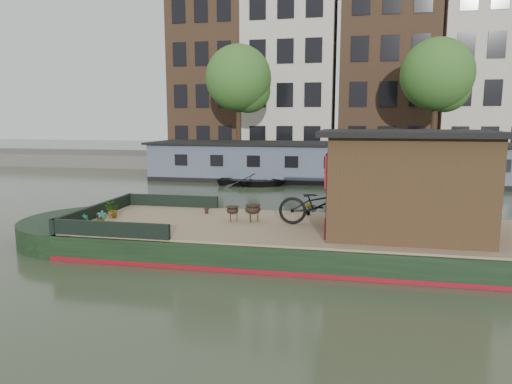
% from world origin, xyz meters
% --- Properties ---
extents(ground, '(120.00, 120.00, 0.00)m').
position_xyz_m(ground, '(0.00, 0.00, 0.00)').
color(ground, '#353E27').
rests_on(ground, ground).
extents(houseboat_hull, '(14.01, 4.02, 0.60)m').
position_xyz_m(houseboat_hull, '(-1.33, 0.00, 0.27)').
color(houseboat_hull, black).
rests_on(houseboat_hull, ground).
extents(houseboat_deck, '(11.80, 3.80, 0.05)m').
position_xyz_m(houseboat_deck, '(0.00, 0.00, 0.62)').
color(houseboat_deck, '#95805C').
rests_on(houseboat_deck, houseboat_hull).
extents(bow_bulwark, '(3.00, 4.00, 0.35)m').
position_xyz_m(bow_bulwark, '(-5.07, 0.00, 0.82)').
color(bow_bulwark, black).
rests_on(bow_bulwark, houseboat_deck).
extents(cabin, '(4.00, 3.50, 2.42)m').
position_xyz_m(cabin, '(2.19, 0.00, 1.88)').
color(cabin, '#332214').
rests_on(cabin, houseboat_deck).
extents(bicycle, '(2.11, 0.78, 1.10)m').
position_xyz_m(bicycle, '(0.20, 0.23, 1.20)').
color(bicycle, black).
rests_on(bicycle, houseboat_deck).
extents(potted_plant_a, '(0.28, 0.25, 0.43)m').
position_xyz_m(potted_plant_a, '(-5.10, -1.14, 0.87)').
color(potted_plant_a, '#98382B').
rests_on(potted_plant_a, houseboat_deck).
extents(potted_plant_b, '(0.22, 0.23, 0.33)m').
position_xyz_m(potted_plant_b, '(-0.20, 1.45, 0.82)').
color(potted_plant_b, brown).
rests_on(potted_plant_b, houseboat_deck).
extents(potted_plant_c, '(0.47, 0.44, 0.44)m').
position_xyz_m(potted_plant_c, '(-5.46, -0.03, 0.87)').
color(potted_plant_c, brown).
rests_on(potted_plant_c, houseboat_deck).
extents(potted_plant_e, '(0.16, 0.20, 0.32)m').
position_xyz_m(potted_plant_e, '(-5.60, -1.09, 0.81)').
color(potted_plant_e, brown).
rests_on(potted_plant_e, houseboat_deck).
extents(brazier_front, '(0.49, 0.49, 0.45)m').
position_xyz_m(brazier_front, '(-1.55, 0.29, 0.88)').
color(brazier_front, black).
rests_on(brazier_front, houseboat_deck).
extents(brazier_rear, '(0.46, 0.46, 0.40)m').
position_xyz_m(brazier_rear, '(-2.10, 0.25, 0.85)').
color(brazier_rear, black).
rests_on(brazier_rear, houseboat_deck).
extents(bollard_port, '(0.15, 0.15, 0.18)m').
position_xyz_m(bollard_port, '(-3.08, 1.05, 0.74)').
color(bollard_port, black).
rests_on(bollard_port, houseboat_deck).
extents(bollard_stbd, '(0.17, 0.17, 0.19)m').
position_xyz_m(bollard_stbd, '(-5.60, -0.44, 0.75)').
color(bollard_stbd, black).
rests_on(bollard_stbd, houseboat_deck).
extents(dinghy, '(3.59, 2.62, 0.73)m').
position_xyz_m(dinghy, '(-3.95, 11.44, 0.36)').
color(dinghy, black).
rests_on(dinghy, ground).
extents(far_houseboat, '(20.40, 4.40, 2.11)m').
position_xyz_m(far_houseboat, '(0.00, 14.00, 0.97)').
color(far_houseboat, '#4C5265').
rests_on(far_houseboat, ground).
extents(quay, '(60.00, 6.00, 0.90)m').
position_xyz_m(quay, '(0.00, 20.50, 0.45)').
color(quay, '#47443F').
rests_on(quay, ground).
extents(townhouse_row, '(27.25, 8.00, 16.50)m').
position_xyz_m(townhouse_row, '(0.15, 27.50, 7.90)').
color(townhouse_row, brown).
rests_on(townhouse_row, ground).
extents(tree_left, '(4.40, 4.40, 7.40)m').
position_xyz_m(tree_left, '(-6.36, 19.07, 5.89)').
color(tree_left, '#332316').
rests_on(tree_left, quay).
extents(tree_right, '(4.40, 4.40, 7.40)m').
position_xyz_m(tree_right, '(6.14, 19.07, 5.89)').
color(tree_right, '#332316').
rests_on(tree_right, quay).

